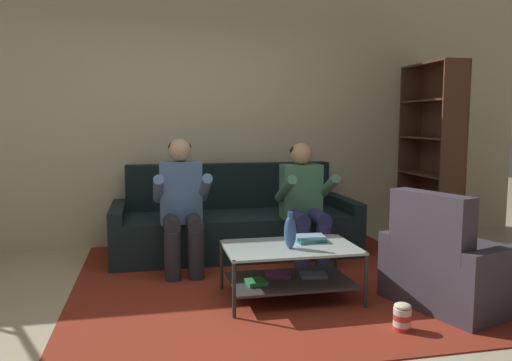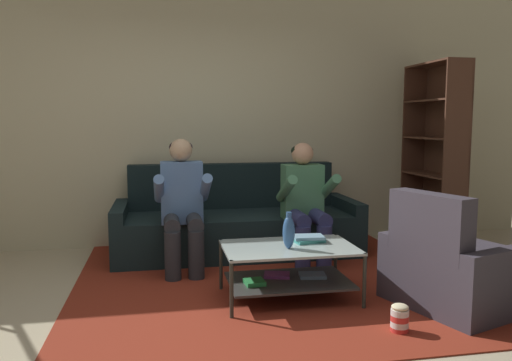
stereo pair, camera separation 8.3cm
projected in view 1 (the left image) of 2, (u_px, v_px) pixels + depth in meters
The scene contains 12 objects.
ground at pixel (199, 331), 3.25m from camera, with size 16.80×16.80×0.00m, color #C4B796.
back_partition at pixel (175, 114), 5.48m from camera, with size 8.40×0.12×2.90m, color beige.
couch at pixel (235, 225), 5.18m from camera, with size 2.47×0.91×0.91m.
person_seated_left at pixel (182, 200), 4.50m from camera, with size 0.50×0.58×1.21m.
person_seated_right at pixel (304, 199), 4.73m from camera, with size 0.50×0.58×1.16m.
coffee_table at pixel (290, 264), 3.82m from camera, with size 1.00×0.64×0.42m.
area_rug at pixel (261, 276), 4.41m from camera, with size 3.17×3.39×0.01m.
vase at pixel (290, 231), 3.72m from camera, with size 0.09×0.09×0.28m.
book_stack at pixel (309, 239), 3.93m from camera, with size 0.25×0.19×0.05m.
bookshelf at pixel (432, 181), 5.43m from camera, with size 0.29×0.88×1.98m.
armchair at pixel (457, 268), 3.71m from camera, with size 1.08×1.08×0.87m.
popcorn_tub at pixel (402, 317), 3.24m from camera, with size 0.12×0.12×0.19m.
Camera 1 is at (-0.28, -3.13, 1.36)m, focal length 35.00 mm.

